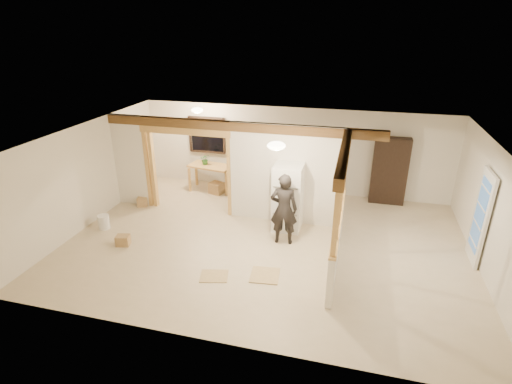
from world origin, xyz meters
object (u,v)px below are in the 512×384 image
(refrigerator, at_px, (288,197))
(woman, at_px, (284,209))
(shop_vac, at_px, (138,186))
(bookshelf, at_px, (389,171))
(work_table, at_px, (211,178))

(refrigerator, distance_m, woman, 0.70)
(shop_vac, distance_m, bookshelf, 7.12)
(shop_vac, bearing_deg, refrigerator, -10.30)
(work_table, relative_size, bookshelf, 0.67)
(shop_vac, bearing_deg, woman, -18.43)
(work_table, bearing_deg, bookshelf, 13.28)
(woman, bearing_deg, refrigerator, -91.84)
(work_table, distance_m, shop_vac, 2.12)
(woman, height_order, bookshelf, bookshelf)
(refrigerator, bearing_deg, woman, -86.93)
(refrigerator, relative_size, work_table, 1.31)
(refrigerator, bearing_deg, bookshelf, 42.46)
(bookshelf, bearing_deg, refrigerator, -137.54)
(refrigerator, xyz_separation_m, shop_vac, (-4.54, 0.82, -0.48))
(work_table, xyz_separation_m, bookshelf, (5.08, 0.39, 0.54))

